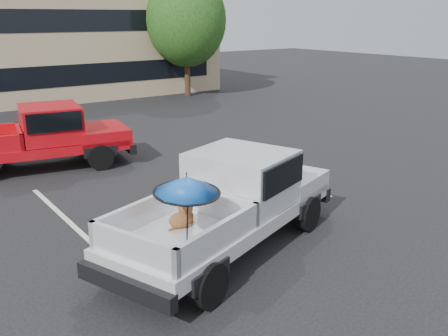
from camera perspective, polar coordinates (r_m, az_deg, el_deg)
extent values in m
plane|color=black|center=(11.51, 0.17, -5.68)|extent=(90.00, 90.00, 0.00)
cube|color=silver|center=(11.92, -17.51, -5.68)|extent=(0.12, 5.00, 0.01)
cube|color=silver|center=(14.74, 5.00, -0.57)|extent=(0.12, 5.00, 0.01)
cube|color=tan|center=(30.74, -20.95, 13.24)|extent=(20.00, 8.00, 6.00)
cube|color=black|center=(27.05, -18.28, 9.93)|extent=(18.00, 0.08, 1.10)
cube|color=black|center=(26.89, -18.83, 15.63)|extent=(18.00, 0.08, 1.10)
cylinder|color=#332114|center=(29.09, -4.21, 10.89)|extent=(0.32, 0.32, 2.73)
ellipsoid|color=#174413|center=(28.93, -4.34, 16.52)|extent=(4.46, 4.46, 5.13)
cylinder|color=#332114|center=(34.93, -15.64, 11.46)|extent=(0.32, 0.32, 2.86)
ellipsoid|color=#174413|center=(34.80, -16.04, 16.35)|extent=(4.68, 4.68, 5.38)
cylinder|color=black|center=(8.06, -1.80, -13.23)|extent=(0.81, 0.52, 0.76)
cylinder|color=black|center=(9.14, -11.29, -9.70)|extent=(0.81, 0.52, 0.76)
cylinder|color=black|center=(10.88, 9.50, -5.15)|extent=(0.81, 0.52, 0.76)
cylinder|color=black|center=(11.70, 1.33, -3.29)|extent=(0.81, 0.52, 0.76)
cube|color=silver|center=(9.76, 0.24, -5.69)|extent=(5.72, 3.61, 0.28)
cube|color=silver|center=(11.30, 5.95, -1.45)|extent=(2.06, 2.31, 0.46)
cube|color=black|center=(12.05, 7.61, -2.23)|extent=(0.84, 1.91, 0.30)
cube|color=black|center=(7.95, -11.27, -13.05)|extent=(0.83, 1.91, 0.28)
cube|color=silver|center=(9.96, 2.02, -1.07)|extent=(2.17, 2.29, 1.05)
cube|color=black|center=(9.90, 2.04, 0.03)|extent=(2.06, 2.33, 0.55)
cube|color=black|center=(8.68, -5.20, -8.35)|extent=(2.78, 2.50, 0.10)
cube|color=silver|center=(9.10, -9.51, -5.24)|extent=(2.20, 0.86, 0.50)
cube|color=silver|center=(8.07, -0.44, -7.96)|extent=(2.20, 0.86, 0.50)
cube|color=silver|center=(7.83, -10.44, -9.12)|extent=(0.71, 1.77, 0.50)
cube|color=silver|center=(9.36, -0.96, -4.34)|extent=(0.71, 1.77, 0.50)
ellipsoid|color=brown|center=(9.03, -5.00, -5.97)|extent=(0.53, 0.49, 0.29)
cylinder|color=brown|center=(9.17, -3.71, -5.81)|extent=(0.06, 0.06, 0.22)
cylinder|color=brown|center=(9.25, -4.42, -5.61)|extent=(0.06, 0.06, 0.22)
ellipsoid|color=brown|center=(9.07, -4.41, -4.60)|extent=(0.34, 0.32, 0.39)
cylinder|color=red|center=(9.04, -4.36, -3.82)|extent=(0.19, 0.19, 0.04)
sphere|color=brown|center=(9.05, -4.12, -3.16)|extent=(0.21, 0.21, 0.21)
cone|color=black|center=(9.14, -3.66, -3.06)|extent=(0.17, 0.14, 0.10)
cone|color=black|center=(8.97, -3.94, -2.61)|extent=(0.07, 0.07, 0.11)
cone|color=black|center=(9.03, -4.48, -2.48)|extent=(0.07, 0.07, 0.11)
cylinder|color=brown|center=(8.95, -5.65, -6.83)|extent=(0.26, 0.05, 0.09)
cylinder|color=black|center=(8.19, -4.20, -5.52)|extent=(0.02, 0.10, 1.05)
cone|color=blue|center=(8.00, -4.29, -1.91)|extent=(1.10, 1.12, 0.36)
cylinder|color=black|center=(7.95, -4.31, -0.82)|extent=(0.02, 0.02, 0.10)
cylinder|color=black|center=(8.04, -4.27, -2.79)|extent=(1.10, 1.10, 0.09)
cylinder|color=black|center=(15.37, -13.94, 1.20)|extent=(0.80, 0.41, 0.77)
cylinder|color=black|center=(17.14, -15.28, 2.71)|extent=(0.80, 0.41, 0.77)
cube|color=red|center=(15.96, -20.92, 2.23)|extent=(5.69, 2.87, 0.28)
cube|color=red|center=(16.18, -13.90, 3.83)|extent=(1.83, 2.17, 0.46)
cube|color=black|center=(16.44, -11.24, 2.83)|extent=(0.55, 1.98, 0.30)
cube|color=red|center=(15.86, -19.19, 4.88)|extent=(1.97, 2.12, 1.06)
cube|color=black|center=(15.83, -19.26, 5.59)|extent=(1.84, 2.19, 0.55)
cube|color=red|center=(15.86, -22.33, 3.34)|extent=(0.43, 1.84, 0.50)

